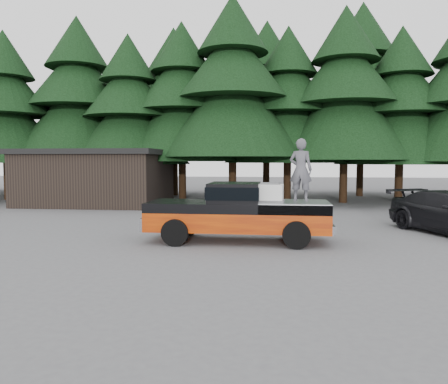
# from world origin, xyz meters

# --- Properties ---
(ground) EXTENTS (120.00, 120.00, 0.00)m
(ground) POSITION_xyz_m (0.00, 0.00, 0.00)
(ground) COLOR #525255
(ground) RESTS_ON ground
(pickup_truck) EXTENTS (6.00, 2.04, 1.33)m
(pickup_truck) POSITION_xyz_m (0.61, 0.74, 0.67)
(pickup_truck) COLOR #BF4002
(pickup_truck) RESTS_ON ground
(truck_cab) EXTENTS (1.66, 1.90, 0.59)m
(truck_cab) POSITION_xyz_m (0.51, 0.74, 1.62)
(truck_cab) COLOR black
(truck_cab) RESTS_ON pickup_truck
(air_compressor) EXTENTS (0.83, 0.71, 0.54)m
(air_compressor) POSITION_xyz_m (1.67, 0.58, 1.60)
(air_compressor) COLOR silver
(air_compressor) RESTS_ON pickup_truck
(man_on_bed) EXTENTS (0.84, 0.67, 2.02)m
(man_on_bed) POSITION_xyz_m (2.63, 1.06, 2.34)
(man_on_bed) COLOR #4F4E55
(man_on_bed) RESTS_ON pickup_truck
(utility_building) EXTENTS (8.40, 6.40, 3.30)m
(utility_building) POSITION_xyz_m (-9.00, 12.00, 1.67)
(utility_building) COLOR black
(utility_building) RESTS_ON ground
(treeline) EXTENTS (60.15, 16.05, 17.50)m
(treeline) POSITION_xyz_m (0.42, 17.20, 7.72)
(treeline) COLOR black
(treeline) RESTS_ON ground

